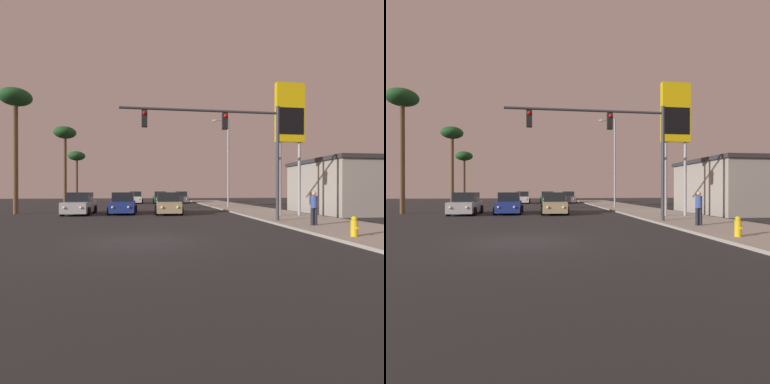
# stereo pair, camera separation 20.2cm
# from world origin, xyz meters

# --- Properties ---
(ground_plane) EXTENTS (120.00, 120.00, 0.00)m
(ground_plane) POSITION_xyz_m (0.00, 0.00, 0.00)
(ground_plane) COLOR #28282B
(sidewalk_right) EXTENTS (5.00, 60.00, 0.12)m
(sidewalk_right) POSITION_xyz_m (9.50, 10.00, 0.06)
(sidewalk_right) COLOR #9E998E
(sidewalk_right) RESTS_ON ground
(building_gas_station) EXTENTS (10.30, 8.30, 4.30)m
(building_gas_station) POSITION_xyz_m (18.00, 11.33, 2.16)
(building_gas_station) COLOR gray
(building_gas_station) RESTS_ON ground
(car_silver) EXTENTS (2.04, 4.31, 1.68)m
(car_silver) POSITION_xyz_m (-4.92, 12.89, 0.76)
(car_silver) COLOR #B7B7BC
(car_silver) RESTS_ON ground
(car_tan) EXTENTS (2.04, 4.32, 1.68)m
(car_tan) POSITION_xyz_m (1.79, 12.46, 0.76)
(car_tan) COLOR tan
(car_tan) RESTS_ON ground
(car_white) EXTENTS (2.04, 4.32, 1.68)m
(car_white) POSITION_xyz_m (-1.62, 32.16, 0.76)
(car_white) COLOR silver
(car_white) RESTS_ON ground
(car_grey) EXTENTS (2.04, 4.32, 1.68)m
(car_grey) POSITION_xyz_m (4.88, 32.40, 0.76)
(car_grey) COLOR slate
(car_grey) RESTS_ON ground
(car_green) EXTENTS (2.04, 4.34, 1.68)m
(car_green) POSITION_xyz_m (1.84, 31.89, 0.76)
(car_green) COLOR #195933
(car_green) RESTS_ON ground
(car_blue) EXTENTS (2.04, 4.33, 1.68)m
(car_blue) POSITION_xyz_m (-1.70, 13.17, 0.76)
(car_blue) COLOR navy
(car_blue) RESTS_ON ground
(traffic_light_mast) EXTENTS (8.92, 0.36, 6.50)m
(traffic_light_mast) POSITION_xyz_m (4.94, 5.31, 4.81)
(traffic_light_mast) COLOR #38383D
(traffic_light_mast) RESTS_ON sidewalk_right
(street_lamp) EXTENTS (1.74, 0.24, 9.00)m
(street_lamp) POSITION_xyz_m (8.18, 18.88, 5.12)
(street_lamp) COLOR #99999E
(street_lamp) RESTS_ON sidewalk_right
(gas_station_sign) EXTENTS (2.00, 0.42, 9.00)m
(gas_station_sign) POSITION_xyz_m (9.82, 8.37, 6.62)
(gas_station_sign) COLOR #99999E
(gas_station_sign) RESTS_ON sidewalk_right
(fire_hydrant) EXTENTS (0.24, 0.34, 0.76)m
(fire_hydrant) POSITION_xyz_m (7.90, -0.72, 0.49)
(fire_hydrant) COLOR gold
(fire_hydrant) RESTS_ON sidewalk_right
(pedestrian_on_sidewalk) EXTENTS (0.34, 0.32, 1.67)m
(pedestrian_on_sidewalk) POSITION_xyz_m (8.37, 2.84, 1.03)
(pedestrian_on_sidewalk) COLOR #23232D
(pedestrian_on_sidewalk) RESTS_ON sidewalk_right
(palm_tree_far) EXTENTS (2.40, 2.40, 7.45)m
(palm_tree_far) POSITION_xyz_m (-10.04, 34.00, 6.44)
(palm_tree_far) COLOR brown
(palm_tree_far) RESTS_ON ground
(palm_tree_mid) EXTENTS (2.40, 2.40, 8.93)m
(palm_tree_mid) POSITION_xyz_m (-8.96, 24.00, 7.75)
(palm_tree_mid) COLOR brown
(palm_tree_mid) RESTS_ON ground
(palm_tree_near) EXTENTS (2.40, 2.40, 9.74)m
(palm_tree_near) POSITION_xyz_m (-9.94, 14.00, 8.47)
(palm_tree_near) COLOR brown
(palm_tree_near) RESTS_ON ground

